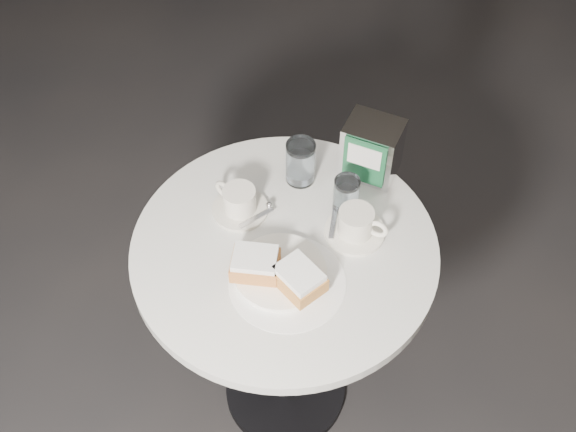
% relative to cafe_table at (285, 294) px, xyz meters
% --- Properties ---
extents(ground, '(7.00, 7.00, 0.00)m').
position_rel_cafe_table_xyz_m(ground, '(0.00, 0.00, -0.55)').
color(ground, black).
rests_on(ground, ground).
extents(cafe_table, '(0.70, 0.70, 0.74)m').
position_rel_cafe_table_xyz_m(cafe_table, '(0.00, 0.00, 0.00)').
color(cafe_table, black).
rests_on(cafe_table, ground).
extents(sugar_spill, '(0.26, 0.26, 0.00)m').
position_rel_cafe_table_xyz_m(sugar_spill, '(0.05, -0.09, 0.20)').
color(sugar_spill, white).
rests_on(sugar_spill, cafe_table).
extents(beignet_plate, '(0.23, 0.21, 0.07)m').
position_rel_cafe_table_xyz_m(beignet_plate, '(0.02, -0.09, 0.22)').
color(beignet_plate, white).
rests_on(beignet_plate, cafe_table).
extents(coffee_cup_left, '(0.16, 0.16, 0.07)m').
position_rel_cafe_table_xyz_m(coffee_cup_left, '(-0.14, 0.05, 0.23)').
color(coffee_cup_left, beige).
rests_on(coffee_cup_left, cafe_table).
extents(coffee_cup_right, '(0.15, 0.14, 0.07)m').
position_rel_cafe_table_xyz_m(coffee_cup_right, '(0.13, 0.10, 0.23)').
color(coffee_cup_right, silver).
rests_on(coffee_cup_right, cafe_table).
extents(water_glass_left, '(0.09, 0.09, 0.12)m').
position_rel_cafe_table_xyz_m(water_glass_left, '(-0.05, 0.20, 0.25)').
color(water_glass_left, silver).
rests_on(water_glass_left, cafe_table).
extents(water_glass_right, '(0.07, 0.07, 0.10)m').
position_rel_cafe_table_xyz_m(water_glass_right, '(0.09, 0.16, 0.25)').
color(water_glass_right, white).
rests_on(water_glass_right, cafe_table).
extents(napkin_dispenser, '(0.13, 0.11, 0.15)m').
position_rel_cafe_table_xyz_m(napkin_dispenser, '(0.10, 0.30, 0.27)').
color(napkin_dispenser, silver).
rests_on(napkin_dispenser, cafe_table).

